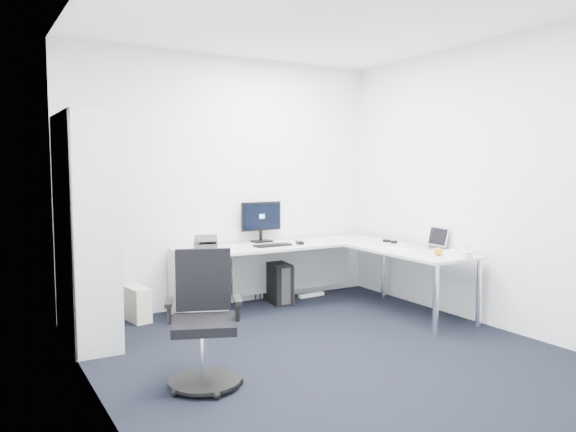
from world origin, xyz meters
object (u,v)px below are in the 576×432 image
monitor (262,221)px  laptop (423,238)px  task_chair (204,321)px  bookshelf (85,230)px  l_desk (304,279)px

monitor → laptop: (1.23, -1.25, -0.12)m
task_chair → monitor: monitor is taller
monitor → bookshelf: bearing=-165.6°
l_desk → monitor: size_ratio=4.77×
monitor → laptop: size_ratio=1.55×
laptop → l_desk: bearing=155.8°
bookshelf → monitor: size_ratio=4.05×
bookshelf → task_chair: bearing=-71.0°
bookshelf → laptop: (3.21, -0.72, -0.20)m
bookshelf → task_chair: size_ratio=2.10×
task_chair → monitor: bearing=74.7°
l_desk → bookshelf: (-2.17, 0.05, 0.64)m
l_desk → task_chair: task_chair is taller
bookshelf → monitor: bookshelf is taller
monitor → laptop: bearing=-46.1°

